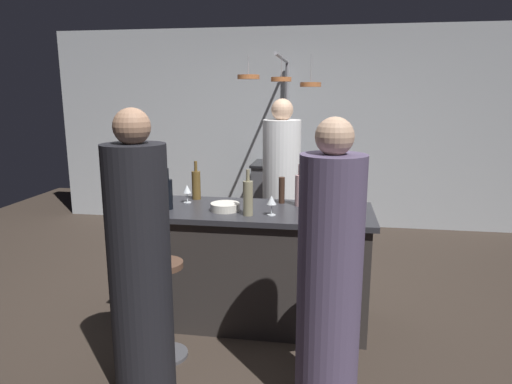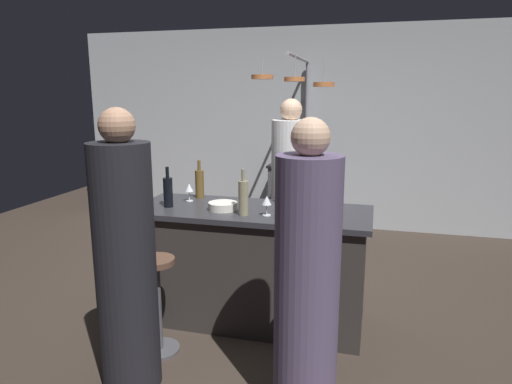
{
  "view_description": "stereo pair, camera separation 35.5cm",
  "coord_description": "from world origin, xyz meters",
  "px_view_note": "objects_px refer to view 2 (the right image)",
  "views": [
    {
      "loc": [
        0.54,
        -3.28,
        1.75
      ],
      "look_at": [
        0.0,
        0.15,
        1.0
      ],
      "focal_mm": 31.82,
      "sensor_mm": 36.0,
      "label": 1
    },
    {
      "loc": [
        0.89,
        -3.21,
        1.75
      ],
      "look_at": [
        0.0,
        0.15,
        1.0
      ],
      "focal_mm": 31.82,
      "sensor_mm": 36.0,
      "label": 2
    }
  ],
  "objects_px": {
    "stove_range": "(302,198)",
    "guest_right": "(307,285)",
    "wine_bottle_white": "(243,197)",
    "pepper_mill": "(282,191)",
    "bar_stool_left": "(157,301)",
    "bar_stool_right": "(315,321)",
    "wine_bottle_amber": "(200,183)",
    "wine_glass_near_right_guest": "(267,201)",
    "chef": "(290,196)",
    "wine_bottle_dark": "(168,191)",
    "guest_left": "(126,263)",
    "mixing_bowl_ceramic": "(223,206)",
    "wine_bottle_rose": "(299,191)",
    "wine_glass_near_left_guest": "(189,188)",
    "mixing_bowl_wooden": "(316,213)"
  },
  "relations": [
    {
      "from": "stove_range",
      "to": "wine_bottle_amber",
      "type": "relative_size",
      "value": 2.8
    },
    {
      "from": "chef",
      "to": "wine_bottle_white",
      "type": "xyz_separation_m",
      "value": [
        -0.12,
        -1.17,
        0.24
      ]
    },
    {
      "from": "guest_right",
      "to": "chef",
      "type": "bearing_deg",
      "value": 103.25
    },
    {
      "from": "guest_right",
      "to": "wine_bottle_amber",
      "type": "relative_size",
      "value": 5.17
    },
    {
      "from": "wine_bottle_rose",
      "to": "wine_bottle_amber",
      "type": "distance_m",
      "value": 0.86
    },
    {
      "from": "pepper_mill",
      "to": "wine_bottle_rose",
      "type": "distance_m",
      "value": 0.16
    },
    {
      "from": "wine_bottle_amber",
      "to": "mixing_bowl_ceramic",
      "type": "height_order",
      "value": "wine_bottle_amber"
    },
    {
      "from": "guest_left",
      "to": "wine_glass_near_right_guest",
      "type": "distance_m",
      "value": 1.07
    },
    {
      "from": "bar_stool_left",
      "to": "stove_range",
      "type": "bearing_deg",
      "value": 80.9
    },
    {
      "from": "bar_stool_right",
      "to": "wine_bottle_amber",
      "type": "distance_m",
      "value": 1.55
    },
    {
      "from": "wine_bottle_amber",
      "to": "guest_left",
      "type": "bearing_deg",
      "value": -88.91
    },
    {
      "from": "wine_bottle_amber",
      "to": "chef",
      "type": "bearing_deg",
      "value": 49.37
    },
    {
      "from": "pepper_mill",
      "to": "mixing_bowl_ceramic",
      "type": "bearing_deg",
      "value": -142.2
    },
    {
      "from": "pepper_mill",
      "to": "wine_bottle_white",
      "type": "height_order",
      "value": "wine_bottle_white"
    },
    {
      "from": "bar_stool_right",
      "to": "wine_bottle_amber",
      "type": "xyz_separation_m",
      "value": [
        -1.1,
        0.88,
        0.65
      ]
    },
    {
      "from": "bar_stool_left",
      "to": "guest_left",
      "type": "distance_m",
      "value": 0.54
    },
    {
      "from": "guest_left",
      "to": "wine_bottle_rose",
      "type": "relative_size",
      "value": 5.15
    },
    {
      "from": "wine_bottle_amber",
      "to": "wine_glass_near_left_guest",
      "type": "height_order",
      "value": "wine_bottle_amber"
    },
    {
      "from": "wine_bottle_rose",
      "to": "guest_right",
      "type": "bearing_deg",
      "value": -78.21
    },
    {
      "from": "wine_bottle_white",
      "to": "wine_bottle_dark",
      "type": "xyz_separation_m",
      "value": [
        -0.63,
        0.08,
        -0.01
      ]
    },
    {
      "from": "stove_range",
      "to": "wine_bottle_white",
      "type": "xyz_separation_m",
      "value": [
        -0.01,
        -2.63,
        0.58
      ]
    },
    {
      "from": "guest_left",
      "to": "wine_bottle_rose",
      "type": "height_order",
      "value": "guest_left"
    },
    {
      "from": "mixing_bowl_ceramic",
      "to": "guest_right",
      "type": "bearing_deg",
      "value": -49.2
    },
    {
      "from": "chef",
      "to": "guest_left",
      "type": "bearing_deg",
      "value": -107.11
    },
    {
      "from": "bar_stool_left",
      "to": "wine_bottle_rose",
      "type": "height_order",
      "value": "wine_bottle_rose"
    },
    {
      "from": "bar_stool_right",
      "to": "wine_bottle_rose",
      "type": "relative_size",
      "value": 2.08
    },
    {
      "from": "wine_glass_near_left_guest",
      "to": "mixing_bowl_ceramic",
      "type": "distance_m",
      "value": 0.41
    },
    {
      "from": "bar_stool_left",
      "to": "mixing_bowl_wooden",
      "type": "height_order",
      "value": "mixing_bowl_wooden"
    },
    {
      "from": "bar_stool_right",
      "to": "wine_glass_near_right_guest",
      "type": "height_order",
      "value": "wine_glass_near_right_guest"
    },
    {
      "from": "chef",
      "to": "wine_bottle_dark",
      "type": "distance_m",
      "value": 1.34
    },
    {
      "from": "stove_range",
      "to": "guest_right",
      "type": "xyz_separation_m",
      "value": [
        0.58,
        -3.43,
        0.32
      ]
    },
    {
      "from": "chef",
      "to": "guest_right",
      "type": "height_order",
      "value": "chef"
    },
    {
      "from": "pepper_mill",
      "to": "wine_glass_near_right_guest",
      "type": "bearing_deg",
      "value": -95.01
    },
    {
      "from": "bar_stool_left",
      "to": "wine_glass_near_left_guest",
      "type": "height_order",
      "value": "wine_glass_near_left_guest"
    },
    {
      "from": "guest_right",
      "to": "wine_bottle_dark",
      "type": "relative_size",
      "value": 5.26
    },
    {
      "from": "bar_stool_left",
      "to": "mixing_bowl_wooden",
      "type": "distance_m",
      "value": 1.25
    },
    {
      "from": "mixing_bowl_ceramic",
      "to": "mixing_bowl_wooden",
      "type": "height_order",
      "value": "mixing_bowl_wooden"
    },
    {
      "from": "wine_glass_near_right_guest",
      "to": "mixing_bowl_ceramic",
      "type": "distance_m",
      "value": 0.37
    },
    {
      "from": "wine_bottle_dark",
      "to": "wine_glass_near_left_guest",
      "type": "bearing_deg",
      "value": 69.74
    },
    {
      "from": "wine_bottle_white",
      "to": "wine_bottle_rose",
      "type": "relative_size",
      "value": 1.02
    },
    {
      "from": "guest_left",
      "to": "wine_bottle_white",
      "type": "xyz_separation_m",
      "value": [
        0.49,
        0.8,
        0.25
      ]
    },
    {
      "from": "wine_bottle_rose",
      "to": "wine_glass_near_left_guest",
      "type": "distance_m",
      "value": 0.89
    },
    {
      "from": "mixing_bowl_ceramic",
      "to": "wine_bottle_white",
      "type": "bearing_deg",
      "value": -28.44
    },
    {
      "from": "wine_bottle_rose",
      "to": "wine_bottle_dark",
      "type": "height_order",
      "value": "wine_bottle_rose"
    },
    {
      "from": "bar_stool_left",
      "to": "wine_bottle_white",
      "type": "bearing_deg",
      "value": 41.96
    },
    {
      "from": "mixing_bowl_wooden",
      "to": "stove_range",
      "type": "bearing_deg",
      "value": 101.24
    },
    {
      "from": "wine_bottle_white",
      "to": "pepper_mill",
      "type": "bearing_deg",
      "value": 63.88
    },
    {
      "from": "chef",
      "to": "wine_bottle_dark",
      "type": "bearing_deg",
      "value": -124.37
    },
    {
      "from": "wine_bottle_dark",
      "to": "guest_left",
      "type": "bearing_deg",
      "value": -81.0
    },
    {
      "from": "chef",
      "to": "bar_stool_left",
      "type": "bearing_deg",
      "value": -110.6
    }
  ]
}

